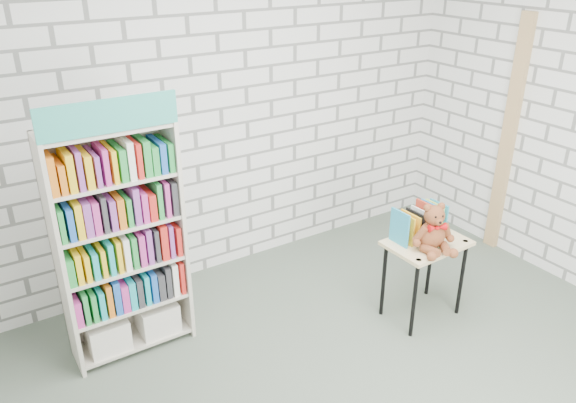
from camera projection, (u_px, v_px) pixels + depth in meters
ground at (376, 402)px, 3.49m from camera, size 4.50×4.50×0.00m
room_shell at (401, 125)px, 2.73m from camera, size 4.52×4.02×2.81m
bookshelf at (120, 242)px, 3.65m from camera, size 0.80×0.31×1.80m
display_table at (426, 252)px, 4.09m from camera, size 0.59×0.42×0.63m
table_books at (419, 222)px, 4.07m from camera, size 0.41×0.19×0.24m
teddy_bear at (434, 232)px, 3.90m from camera, size 0.31×0.31×0.34m
door_trim at (508, 138)px, 4.86m from camera, size 0.05×0.12×2.10m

